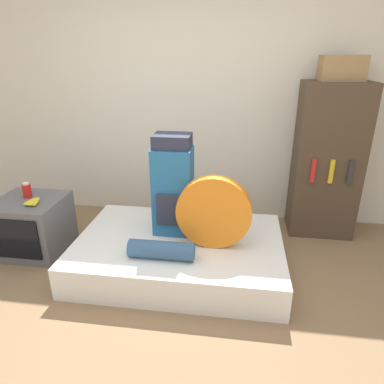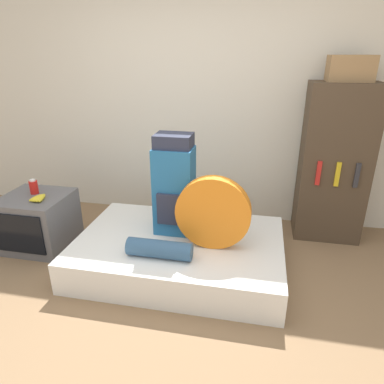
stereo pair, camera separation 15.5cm
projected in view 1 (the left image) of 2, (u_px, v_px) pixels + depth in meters
name	position (u px, v px, depth m)	size (l,w,h in m)	color
ground_plane	(152.00, 329.00, 2.40)	(16.00, 16.00, 0.00)	#846647
wall_back	(191.00, 102.00, 3.68)	(8.00, 0.05, 2.60)	silver
bed	(179.00, 252.00, 3.05)	(1.79, 1.21, 0.28)	white
backpack	(173.00, 186.00, 2.98)	(0.34, 0.29, 0.89)	#23669E
tent_bag	(214.00, 212.00, 2.79)	(0.62, 0.11, 0.62)	orange
sleeping_roll	(161.00, 250.00, 2.69)	(0.52, 0.15, 0.15)	#33567A
television	(32.00, 225.00, 3.27)	(0.61, 0.59, 0.53)	#5B5B60
canister	(27.00, 190.00, 3.21)	(0.08, 0.08, 0.14)	red
banana_bunch	(34.00, 201.00, 3.09)	(0.14, 0.18, 0.04)	yellow
bookshelf	(327.00, 161.00, 3.45)	(0.64, 0.44, 1.55)	#473828
cardboard_box	(342.00, 68.00, 3.14)	(0.39, 0.27, 0.23)	#99754C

